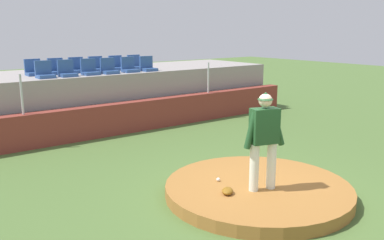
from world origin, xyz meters
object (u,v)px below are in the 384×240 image
Objects in this scene: fielding_glove at (227,191)px; stadium_chair_7 at (57,69)px; pitcher at (264,134)px; stadium_chair_6 at (34,70)px; stadium_chair_0 at (45,73)px; stadium_chair_11 at (135,65)px; stadium_chair_2 at (90,70)px; stadium_chair_9 at (97,67)px; stadium_chair_10 at (117,66)px; stadium_chair_4 at (129,67)px; baseball at (218,179)px; stadium_chair_1 at (67,71)px; stadium_chair_8 at (77,68)px; stadium_chair_5 at (148,66)px; stadium_chair_3 at (109,69)px.

fielding_glove is 0.60× the size of stadium_chair_7.
stadium_chair_6 is (-1.64, 8.10, 0.63)m from pitcher.
stadium_chair_0 is 1.00× the size of stadium_chair_11.
stadium_chair_7 is at bearing -0.09° from stadium_chair_11.
stadium_chair_0 is (-1.60, 7.20, 0.63)m from pitcher.
pitcher is 3.68× the size of stadium_chair_2.
stadium_chair_10 is (0.74, -0.01, 0.00)m from stadium_chair_9.
baseball is at bearing 76.07° from stadium_chair_4.
stadium_chair_1 and stadium_chair_9 have the same top height.
stadium_chair_0 and stadium_chair_6 have the same top height.
stadium_chair_8 is 1.00× the size of stadium_chair_11.
stadium_chair_4 is (2.14, 0.03, 0.00)m from stadium_chair_1.
stadium_chair_0 and stadium_chair_5 have the same top height.
fielding_glove is at bearing 80.90° from stadium_chair_3.
stadium_chair_10 is 0.71m from stadium_chair_11.
stadium_chair_9 is (-1.43, 0.95, 0.00)m from stadium_chair_5.
stadium_chair_1 reaches higher than pitcher.
stadium_chair_4 is at bearing 158.03° from stadium_chair_7.
stadium_chair_1 and stadium_chair_2 have the same top height.
stadium_chair_4 is 1.00× the size of stadium_chair_7.
stadium_chair_3 and stadium_chair_4 have the same top height.
baseball is 0.15× the size of stadium_chair_4.
fielding_glove is 0.60× the size of stadium_chair_0.
stadium_chair_4 is at bearing -179.24° from stadium_chair_1.
stadium_chair_8 and stadium_chair_10 have the same top height.
stadium_chair_8 is at bearing 179.95° from stadium_chair_6.
pitcher is 3.68× the size of stadium_chair_11.
stadium_chair_10 is at bearing -128.84° from stadium_chair_3.
stadium_chair_4 reaches higher than baseball.
stadium_chair_8 is at bearing 1.69° from stadium_chair_9.
stadium_chair_1 and stadium_chair_5 have the same top height.
stadium_chair_11 is (1.90, 8.07, 0.63)m from pitcher.
stadium_chair_6 is 2.83m from stadium_chair_10.
stadium_chair_2 is 1.40m from stadium_chair_4.
stadium_chair_0 is at bearing 0.23° from stadium_chair_4.
stadium_chair_4 is at bearing 97.49° from pitcher.
baseball is 6.63m from stadium_chair_3.
stadium_chair_1 and stadium_chair_4 have the same top height.
stadium_chair_7 is (0.66, 0.87, 0.00)m from stadium_chair_0.
stadium_chair_3 is (2.04, -0.03, 0.00)m from stadium_chair_0.
stadium_chair_0 is 2.93m from stadium_chair_10.
stadium_chair_3 is at bearing 82.54° from baseball.
stadium_chair_5 is (2.56, 6.94, 1.64)m from fielding_glove.
stadium_chair_1 is 1.00× the size of stadium_chair_8.
stadium_chair_2 is at bearing 108.51° from pitcher.
stadium_chair_6 reaches higher than pitcher.
fielding_glove is 7.22m from stadium_chair_0.
stadium_chair_9 and stadium_chair_11 have the same top height.
fielding_glove is at bearing 97.60° from stadium_chair_0.
stadium_chair_6 is at bearing 0.54° from stadium_chair_9.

